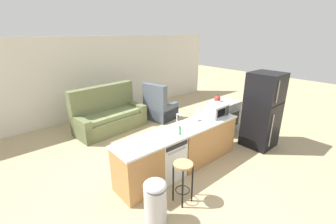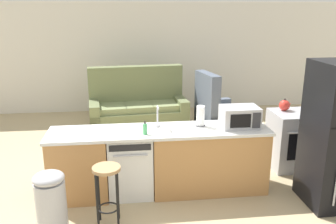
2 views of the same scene
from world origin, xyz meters
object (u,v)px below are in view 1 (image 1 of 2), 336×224
Objects in this scene: microwave at (216,110)px; kettle at (217,99)px; soap_bottle at (180,131)px; dishwasher at (167,157)px; trash_bin at (155,202)px; couch at (108,116)px; stove_range at (223,116)px; armchair at (159,109)px; refrigerator at (262,111)px; paper_towel_roll at (198,115)px; bar_stool at (183,174)px.

microwave reaches higher than kettle.
dishwasher is at bearing 141.84° from soap_bottle.
soap_bottle is 0.24× the size of trash_bin.
couch is (-2.23, 2.18, -0.59)m from kettle.
trash_bin is (-3.33, -1.47, -0.61)m from kettle.
kettle is (2.24, 0.83, 0.01)m from soap_bottle.
stove_range is 1.37m from microwave.
armchair reaches higher than trash_bin.
trash_bin is 0.36× the size of couch.
kettle is (2.43, 0.68, 0.56)m from dishwasher.
refrigerator is 4.20m from couch.
stove_range is at bearing -67.55° from armchair.
trash_bin is (-3.50, -1.34, -0.07)m from stove_range.
kettle is at bearing 35.66° from microwave.
couch is at bearing 105.48° from paper_towel_roll.
kettle is 0.10× the size of couch.
dishwasher is 0.61m from soap_bottle.
microwave is 0.24× the size of couch.
refrigerator is (-0.00, -1.10, 0.47)m from stove_range.
kettle is at bearing 21.71° from paper_towel_roll.
couch is at bearing 89.90° from soap_bottle.
microwave is at bearing -153.73° from stove_range.
microwave is 3.20m from couch.
bar_stool is 0.62× the size of armchair.
soap_bottle is (-0.77, -0.25, -0.07)m from paper_towel_roll.
microwave is 0.68× the size of trash_bin.
stove_range is 5.11× the size of soap_bottle.
kettle is at bearing 15.58° from dishwasher.
soap_bottle is at bearing 170.68° from refrigerator.
armchair reaches higher than dishwasher.
paper_towel_roll is 2.94m from couch.
refrigerator is 0.89× the size of couch.
stove_range is 3.75m from trash_bin.
soap_bottle reaches higher than dishwasher.
stove_range is 4.39× the size of kettle.
microwave reaches higher than dishwasher.
dishwasher is at bearing -168.09° from stove_range.
bar_stool is at bearing -176.37° from refrigerator.
stove_range is 0.43× the size of couch.
dishwasher is 1.14× the size of bar_stool.
paper_towel_roll reaches higher than bar_stool.
paper_towel_roll is (-0.52, 0.10, -0.00)m from microwave.
armchair is (1.60, 2.63, -0.62)m from soap_bottle.
soap_bottle is (-2.40, 0.39, 0.05)m from refrigerator.
trash_bin is at bearing -154.57° from paper_towel_roll.
soap_bottle is at bearing -161.98° from paper_towel_roll.
kettle is (-0.17, 1.23, 0.06)m from refrigerator.
paper_towel_roll reaches higher than microwave.
soap_bottle is 0.15× the size of armchair.
paper_towel_roll is at bearing -74.52° from couch.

